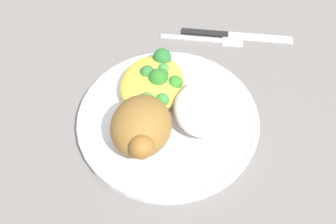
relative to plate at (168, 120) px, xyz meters
The scene contains 7 objects.
ground_plane 0.01m from the plate, ahead, with size 2.00×2.00×0.00m, color slate.
plate is the anchor object (origin of this frame).
roasted_chicken 0.07m from the plate, 25.53° to the right, with size 0.10×0.08×0.07m.
rice_pile 0.06m from the plate, 100.19° to the left, with size 0.10×0.09×0.05m, color white.
mac_cheese_with_broccoli 0.06m from the plate, 144.58° to the right, with size 0.12×0.10×0.04m.
fork 0.19m from the plate, behind, with size 0.03×0.14×0.01m.
knife 0.21m from the plate, 164.54° to the left, with size 0.04×0.19×0.01m.
Camera 1 is at (0.36, 0.09, 0.52)m, focal length 46.60 mm.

